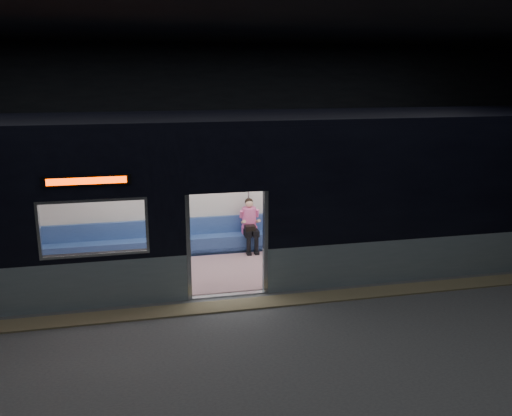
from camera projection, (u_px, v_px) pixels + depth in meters
name	position (u px, v px, depth m)	size (l,w,h in m)	color
station_floor	(238.00, 319.00, 9.50)	(24.00, 14.00, 0.01)	#47494C
station_envelope	(236.00, 107.00, 8.60)	(24.00, 14.00, 5.00)	black
tactile_strip	(233.00, 305.00, 10.01)	(22.80, 0.50, 0.03)	#8C7F59
metro_car	(215.00, 187.00, 11.45)	(18.00, 3.04, 3.35)	#8C9CA7
passenger	(250.00, 221.00, 12.87)	(0.37, 0.62, 1.27)	black
handbag	(250.00, 228.00, 12.70)	(0.24, 0.20, 0.12)	black
transit_map	(357.00, 183.00, 13.58)	(1.04, 0.03, 0.68)	white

